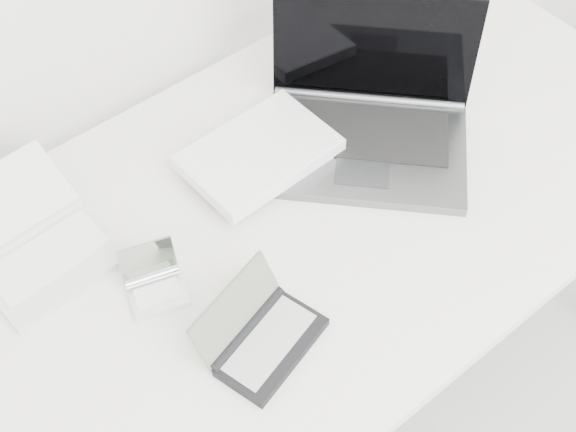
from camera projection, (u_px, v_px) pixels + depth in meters
desk at (287, 231)px, 1.44m from camera, size 1.60×0.80×0.73m
laptop_large at (334, 130)px, 1.48m from camera, size 0.54×0.46×0.26m
netbook_open_white at (38, 247)px, 1.34m from camera, size 0.23×0.29×0.08m
pda_silver at (155, 285)px, 1.30m from camera, size 0.12×0.12×0.07m
palmtop_charcoal at (262, 337)px, 1.23m from camera, size 0.21×0.18×0.09m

